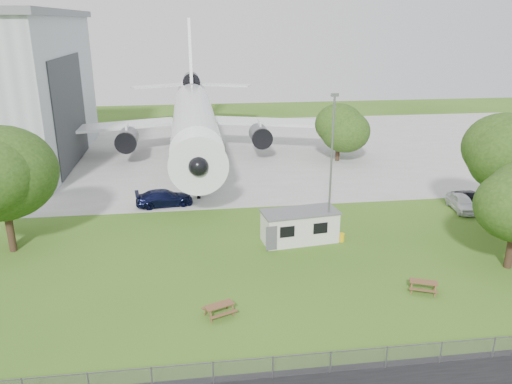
{
  "coord_description": "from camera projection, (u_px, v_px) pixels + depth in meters",
  "views": [
    {
      "loc": [
        -2.64,
        -30.11,
        17.21
      ],
      "look_at": [
        2.52,
        8.0,
        4.0
      ],
      "focal_mm": 35.0,
      "sensor_mm": 36.0,
      "label": 1
    }
  ],
  "objects": [
    {
      "name": "site_cabin",
      "position": [
        300.0,
        226.0,
        40.81
      ],
      "size": [
        6.9,
        3.47,
        2.62
      ],
      "color": "silver",
      "rests_on": "ground"
    },
    {
      "name": "tree_west_big",
      "position": [
        1.0,
        176.0,
        38.36
      ],
      "size": [
        8.87,
        8.87,
        10.33
      ],
      "color": "#382619",
      "rests_on": "ground"
    },
    {
      "name": "tree_west_small",
      "position": [
        0.0,
        174.0,
        37.37
      ],
      "size": [
        6.93,
        6.93,
        9.82
      ],
      "color": "#382619",
      "rests_on": "ground"
    },
    {
      "name": "car_apron_van",
      "position": [
        164.0,
        198.0,
        48.8
      ],
      "size": [
        5.77,
        2.99,
        1.6
      ],
      "primitive_type": "imported",
      "rotation": [
        0.0,
        0.0,
        1.71
      ],
      "color": "black",
      "rests_on": "ground"
    },
    {
      "name": "car_ne_hatch",
      "position": [
        462.0,
        203.0,
        47.65
      ],
      "size": [
        2.31,
        4.67,
        1.53
      ],
      "primitive_type": "imported",
      "rotation": [
        0.0,
        0.0,
        -0.12
      ],
      "color": "white",
      "rests_on": "ground"
    },
    {
      "name": "ground",
      "position": [
        235.0,
        286.0,
        34.14
      ],
      "size": [
        160.0,
        160.0,
        0.0
      ],
      "primitive_type": "plane",
      "color": "#507A25"
    },
    {
      "name": "car_ne_sedan",
      "position": [
        470.0,
        201.0,
        48.41
      ],
      "size": [
        1.94,
        4.38,
        1.4
      ],
      "primitive_type": "imported",
      "rotation": [
        0.0,
        0.0,
        0.11
      ],
      "color": "black",
      "rests_on": "ground"
    },
    {
      "name": "fence",
      "position": [
        253.0,
        380.0,
        25.24
      ],
      "size": [
        58.0,
        0.04,
        1.3
      ],
      "primitive_type": "cube",
      "color": "gray",
      "rests_on": "ground"
    },
    {
      "name": "tree_far_apron",
      "position": [
        339.0,
        128.0,
        63.47
      ],
      "size": [
        6.72,
        6.72,
        7.61
      ],
      "color": "#382619",
      "rests_on": "ground"
    },
    {
      "name": "picnic_east",
      "position": [
        422.0,
        291.0,
        33.5
      ],
      "size": [
        2.24,
        2.08,
        0.76
      ],
      "primitive_type": null,
      "rotation": [
        0.0,
        0.0,
        -0.4
      ],
      "color": "brown",
      "rests_on": "ground"
    },
    {
      "name": "tree_east_back",
      "position": [
        507.0,
        155.0,
        40.65
      ],
      "size": [
        7.73,
        7.73,
        10.76
      ],
      "color": "#382619",
      "rests_on": "ground"
    },
    {
      "name": "picnic_west",
      "position": [
        220.0,
        315.0,
        30.77
      ],
      "size": [
        2.23,
        2.07,
        0.76
      ],
      "primitive_type": null,
      "rotation": [
        0.0,
        0.0,
        0.39
      ],
      "color": "brown",
      "rests_on": "ground"
    },
    {
      "name": "concrete_apron",
      "position": [
        209.0,
        151.0,
        69.75
      ],
      "size": [
        120.0,
        46.0,
        0.03
      ],
      "primitive_type": "cube",
      "color": "#B7B7B2",
      "rests_on": "ground"
    },
    {
      "name": "lamp_mast",
      "position": [
        331.0,
        172.0,
        39.04
      ],
      "size": [
        0.16,
        0.16,
        12.0
      ],
      "primitive_type": "cylinder",
      "color": "slate",
      "rests_on": "ground"
    },
    {
      "name": "airliner",
      "position": [
        194.0,
        117.0,
        65.78
      ],
      "size": [
        46.36,
        47.73,
        17.69
      ],
      "color": "white",
      "rests_on": "ground"
    }
  ]
}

